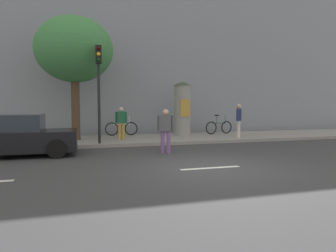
% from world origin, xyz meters
% --- Properties ---
extents(ground_plane, '(80.00, 80.00, 0.00)m').
position_xyz_m(ground_plane, '(0.00, 0.00, 0.00)').
color(ground_plane, '#38383A').
extents(sidewalk_curb, '(36.00, 4.00, 0.15)m').
position_xyz_m(sidewalk_curb, '(0.00, 7.00, 0.07)').
color(sidewalk_curb, gray).
rests_on(sidewalk_curb, ground_plane).
extents(lane_markings, '(25.80, 0.16, 0.01)m').
position_xyz_m(lane_markings, '(0.00, 0.00, 0.00)').
color(lane_markings, silver).
rests_on(lane_markings, ground_plane).
extents(building_backdrop, '(36.00, 5.00, 11.19)m').
position_xyz_m(building_backdrop, '(0.00, 12.00, 5.60)').
color(building_backdrop, gray).
rests_on(building_backdrop, ground_plane).
extents(traffic_light, '(0.24, 0.45, 4.11)m').
position_xyz_m(traffic_light, '(-2.77, 5.24, 2.93)').
color(traffic_light, black).
rests_on(traffic_light, sidewalk_curb).
extents(poster_column, '(0.96, 0.96, 2.90)m').
position_xyz_m(poster_column, '(1.75, 7.60, 1.62)').
color(poster_column, gray).
rests_on(poster_column, sidewalk_curb).
extents(street_tree, '(3.55, 3.55, 5.72)m').
position_xyz_m(street_tree, '(-3.75, 7.01, 4.33)').
color(street_tree, '#4C3826').
rests_on(street_tree, sidewalk_curb).
extents(pedestrian_in_red_top, '(0.58, 0.50, 1.64)m').
position_xyz_m(pedestrian_in_red_top, '(-0.51, 2.93, 0.98)').
color(pedestrian_in_red_top, '#724C84').
rests_on(pedestrian_in_red_top, ground_plane).
extents(pedestrian_with_bag, '(0.56, 0.25, 1.55)m').
position_xyz_m(pedestrian_with_bag, '(-1.67, 6.62, 1.04)').
color(pedestrian_with_bag, '#B78C33').
rests_on(pedestrian_with_bag, sidewalk_curb).
extents(pedestrian_near_pole, '(0.43, 0.50, 1.68)m').
position_xyz_m(pedestrian_near_pole, '(4.21, 5.91, 1.13)').
color(pedestrian_near_pole, silver).
rests_on(pedestrian_near_pole, sidewalk_curb).
extents(bicycle_leaning, '(1.75, 0.36, 1.09)m').
position_xyz_m(bicycle_leaning, '(4.03, 7.83, 0.54)').
color(bicycle_leaning, black).
rests_on(bicycle_leaning, sidewalk_curb).
extents(bicycle_upright, '(1.77, 0.12, 1.09)m').
position_xyz_m(bicycle_upright, '(-1.42, 8.48, 0.54)').
color(bicycle_upright, black).
rests_on(bicycle_upright, sidewalk_curb).
extents(parked_car_dark, '(4.30, 1.91, 1.47)m').
position_xyz_m(parked_car_dark, '(-5.88, 3.74, 0.70)').
color(parked_car_dark, black).
rests_on(parked_car_dark, ground_plane).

